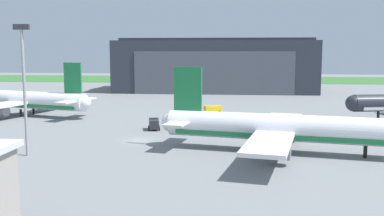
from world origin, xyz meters
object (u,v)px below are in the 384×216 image
at_px(airliner_far_right, 22,100).
at_px(airliner_near_left, 282,129).
at_px(stair_truck, 154,124).
at_px(apron_light_mast, 24,80).
at_px(maintenance_hangar, 215,66).
at_px(baggage_tug, 213,109).

height_order(airliner_far_right, airliner_near_left, airliner_near_left).
distance_m(airliner_near_left, stair_truck, 29.29).
bearing_deg(apron_light_mast, stair_truck, 57.05).
distance_m(maintenance_hangar, stair_truck, 88.01).
bearing_deg(maintenance_hangar, airliner_near_left, -81.78).
relative_size(maintenance_hangar, apron_light_mast, 3.83).
distance_m(maintenance_hangar, baggage_tug, 63.83).
height_order(airliner_near_left, baggage_tug, airliner_near_left).
bearing_deg(airliner_far_right, maintenance_hangar, 58.13).
distance_m(baggage_tug, apron_light_mast, 54.78).
relative_size(maintenance_hangar, airliner_near_left, 1.92).
bearing_deg(stair_truck, maintenance_hangar, 84.57).
bearing_deg(airliner_near_left, maintenance_hangar, 98.22).
bearing_deg(maintenance_hangar, apron_light_mast, -101.95).
bearing_deg(airliner_far_right, apron_light_mast, -62.60).
xyz_separation_m(maintenance_hangar, apron_light_mast, (-23.38, -110.48, 1.67)).
height_order(maintenance_hangar, airliner_far_right, maintenance_hangar).
bearing_deg(apron_light_mast, maintenance_hangar, 78.05).
bearing_deg(airliner_far_right, stair_truck, -24.75).
distance_m(maintenance_hangar, airliner_near_left, 105.88).
bearing_deg(baggage_tug, airliner_near_left, -72.78).
bearing_deg(baggage_tug, airliner_far_right, -170.74).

